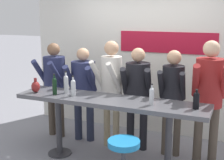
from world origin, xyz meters
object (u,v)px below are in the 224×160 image
(person_center, at_px, (138,88))
(person_center_right, at_px, (173,91))
(person_left, at_px, (83,85))
(person_center_left, at_px, (111,82))
(bar_stool, at_px, (124,159))
(person_far_left, at_px, (54,80))
(wine_bottle_0, at_px, (73,87))
(wine_bottle_4, at_px, (152,95))
(tasting_table, at_px, (110,108))
(wine_glass_0, at_px, (54,82))
(decorative_vase, at_px, (36,87))
(wine_bottle_2, at_px, (55,85))
(person_right, at_px, (209,89))
(wine_bottle_1, at_px, (66,83))
(wine_bottle_3, at_px, (196,100))

(person_center, bearing_deg, person_center_right, -10.13)
(person_left, xyz_separation_m, person_center_left, (0.54, -0.08, 0.11))
(bar_stool, relative_size, person_far_left, 0.43)
(wine_bottle_0, relative_size, wine_bottle_4, 1.04)
(tasting_table, height_order, person_center_right, person_center_right)
(person_left, distance_m, wine_glass_0, 0.58)
(wine_bottle_0, distance_m, decorative_vase, 0.62)
(wine_bottle_4, relative_size, decorative_vase, 1.28)
(wine_bottle_2, bearing_deg, person_left, 83.64)
(person_center, height_order, decorative_vase, person_center)
(person_left, relative_size, wine_glass_0, 8.97)
(wine_bottle_0, height_order, decorative_vase, wine_bottle_0)
(person_right, relative_size, wine_glass_0, 10.07)
(bar_stool, distance_m, person_center, 1.43)
(wine_bottle_1, relative_size, wine_glass_0, 1.85)
(person_center, height_order, wine_bottle_0, person_center)
(wine_glass_0, bearing_deg, bar_stool, -28.37)
(person_center_right, height_order, wine_bottle_3, person_center_right)
(wine_glass_0, bearing_deg, person_far_left, 123.26)
(person_left, bearing_deg, person_center_left, -14.97)
(tasting_table, xyz_separation_m, person_far_left, (-1.30, 0.61, 0.18))
(tasting_table, bearing_deg, person_center_left, 110.92)
(wine_glass_0, bearing_deg, wine_bottle_1, -14.68)
(wine_bottle_1, bearing_deg, wine_glass_0, 165.32)
(person_center_left, bearing_deg, person_left, -177.73)
(tasting_table, bearing_deg, person_left, 139.87)
(person_center, bearing_deg, wine_bottle_3, -42.99)
(person_right, relative_size, wine_bottle_1, 5.43)
(person_center_right, bearing_deg, bar_stool, -107.10)
(person_center, xyz_separation_m, wine_bottle_2, (-1.03, -0.73, 0.12))
(person_right, distance_m, wine_bottle_4, 0.92)
(wine_bottle_3, height_order, wine_glass_0, wine_bottle_3)
(bar_stool, xyz_separation_m, person_center_right, (0.28, 1.29, 0.54))
(person_left, bearing_deg, wine_glass_0, -120.77)
(tasting_table, height_order, wine_glass_0, wine_glass_0)
(person_right, distance_m, wine_bottle_3, 0.61)
(bar_stool, relative_size, wine_bottle_0, 2.39)
(person_center_left, height_order, decorative_vase, person_center_left)
(person_center, relative_size, wine_bottle_1, 4.97)
(wine_bottle_1, bearing_deg, wine_bottle_3, -1.57)
(person_far_left, distance_m, wine_bottle_0, 1.02)
(person_center_right, height_order, wine_bottle_4, person_center_right)
(decorative_vase, bearing_deg, person_right, 16.35)
(bar_stool, bearing_deg, decorative_vase, 161.08)
(wine_bottle_0, bearing_deg, person_far_left, 138.55)
(person_center_left, xyz_separation_m, person_right, (1.47, 0.05, 0.02))
(wine_bottle_2, distance_m, wine_bottle_3, 2.00)
(person_center, bearing_deg, person_left, 170.23)
(person_right, height_order, wine_bottle_2, person_right)
(decorative_vase, bearing_deg, wine_bottle_1, 19.77)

